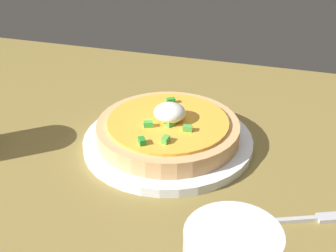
# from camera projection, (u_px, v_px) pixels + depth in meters

# --- Properties ---
(dining_table) EXTENTS (1.17, 0.81, 0.02)m
(dining_table) POSITION_uv_depth(u_px,v_px,m) (200.00, 187.00, 0.63)
(dining_table) COLOR olive
(dining_table) RESTS_ON ground
(plate) EXTENTS (0.24, 0.24, 0.01)m
(plate) POSITION_uv_depth(u_px,v_px,m) (168.00, 142.00, 0.70)
(plate) COLOR white
(plate) RESTS_ON dining_table
(pizza) EXTENTS (0.20, 0.20, 0.05)m
(pizza) POSITION_uv_depth(u_px,v_px,m) (168.00, 129.00, 0.69)
(pizza) COLOR tan
(pizza) RESTS_ON plate
(fork) EXTENTS (0.11, 0.05, 0.00)m
(fork) POSITION_uv_depth(u_px,v_px,m) (300.00, 220.00, 0.56)
(fork) COLOR #B7B7BC
(fork) RESTS_ON dining_table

